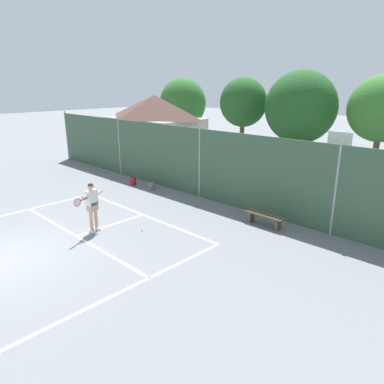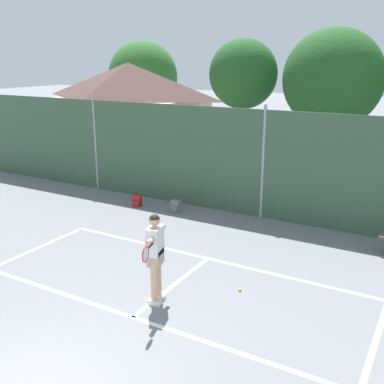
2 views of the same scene
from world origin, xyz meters
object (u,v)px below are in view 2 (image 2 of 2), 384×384
object	(u,v)px
tennis_ball	(240,290)
backpack_grey	(176,206)
tennis_player	(155,251)
backpack_red	(137,201)

from	to	relation	value
tennis_ball	backpack_grey	xyz separation A→B (m)	(-3.85, 3.71, 0.16)
tennis_player	backpack_red	size ratio (longest dim) A/B	4.01
tennis_player	backpack_red	distance (m)	6.34
tennis_ball	backpack_red	xyz separation A→B (m)	(-5.29, 3.57, 0.16)
tennis_player	backpack_red	bearing A→B (deg)	129.90
backpack_red	backpack_grey	world-z (taller)	same
backpack_red	backpack_grey	size ratio (longest dim) A/B	1.00
tennis_player	backpack_grey	world-z (taller)	tennis_player
tennis_player	tennis_ball	size ratio (longest dim) A/B	28.10
backpack_red	tennis_player	bearing A→B (deg)	-50.10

